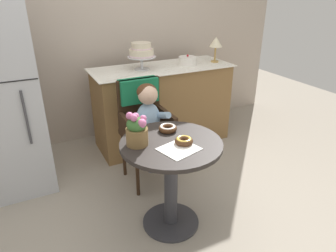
{
  "coord_description": "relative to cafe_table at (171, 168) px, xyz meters",
  "views": [
    {
      "loc": [
        -0.85,
        -1.67,
        1.71
      ],
      "look_at": [
        0.05,
        0.15,
        0.77
      ],
      "focal_mm": 32.67,
      "sensor_mm": 36.0,
      "label": 1
    }
  ],
  "objects": [
    {
      "name": "donut_mid",
      "position": [
        0.06,
        0.17,
        0.24
      ],
      "size": [
        0.14,
        0.14,
        0.04
      ],
      "color": "#4C2D19",
      "rests_on": "cafe_table"
    },
    {
      "name": "paper_napkin",
      "position": [
        -0.0,
        -0.12,
        0.21
      ],
      "size": [
        0.29,
        0.27,
        0.0
      ],
      "primitive_type": "cube",
      "rotation": [
        0.0,
        0.0,
        0.27
      ],
      "color": "white",
      "rests_on": "cafe_table"
    },
    {
      "name": "tiered_cake_stand",
      "position": [
        0.31,
        1.3,
        0.58
      ],
      "size": [
        0.3,
        0.3,
        0.28
      ],
      "color": "silver",
      "rests_on": "display_counter"
    },
    {
      "name": "cafe_table",
      "position": [
        0.0,
        0.0,
        0.0
      ],
      "size": [
        0.72,
        0.72,
        0.72
      ],
      "color": "#282321",
      "rests_on": "ground"
    },
    {
      "name": "ground_plane",
      "position": [
        0.0,
        0.0,
        -0.51
      ],
      "size": [
        8.0,
        8.0,
        0.0
      ],
      "primitive_type": "plane",
      "color": "gray"
    },
    {
      "name": "seated_child",
      "position": [
        0.08,
        0.57,
        0.17
      ],
      "size": [
        0.27,
        0.32,
        0.73
      ],
      "color": "#8CADCC",
      "rests_on": "ground"
    },
    {
      "name": "wicker_chair",
      "position": [
        0.08,
        0.72,
        0.13
      ],
      "size": [
        0.42,
        0.45,
        0.95
      ],
      "rotation": [
        0.0,
        0.0,
        0.06
      ],
      "color": "#332114",
      "rests_on": "ground"
    },
    {
      "name": "donut_front",
      "position": [
        0.07,
        -0.06,
        0.24
      ],
      "size": [
        0.13,
        0.13,
        0.05
      ],
      "color": "#4C2D19",
      "rests_on": "cafe_table"
    },
    {
      "name": "back_wall",
      "position": [
        0.0,
        1.85,
        0.84
      ],
      "size": [
        4.8,
        0.1,
        2.7
      ],
      "primitive_type": "cube",
      "color": "#B2A393",
      "rests_on": "ground"
    },
    {
      "name": "round_layer_cake",
      "position": [
        0.85,
        1.28,
        0.44
      ],
      "size": [
        0.2,
        0.2,
        0.11
      ],
      "color": "white",
      "rests_on": "display_counter"
    },
    {
      "name": "table_lamp",
      "position": [
        1.2,
        1.25,
        0.61
      ],
      "size": [
        0.15,
        0.15,
        0.28
      ],
      "color": "#B28C47",
      "rests_on": "display_counter"
    },
    {
      "name": "display_counter",
      "position": [
        0.55,
        1.3,
        -0.05
      ],
      "size": [
        1.56,
        0.62,
        0.9
      ],
      "color": "olive",
      "rests_on": "ground"
    },
    {
      "name": "flower_vase",
      "position": [
        -0.22,
        0.07,
        0.32
      ],
      "size": [
        0.15,
        0.15,
        0.24
      ],
      "color": "brown",
      "rests_on": "cafe_table"
    }
  ]
}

